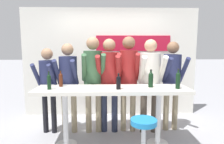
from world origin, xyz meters
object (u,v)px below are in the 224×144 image
(person_left, at_px, (68,78))
(person_far_left, at_px, (48,81))
(wine_bottle_1, at_px, (49,81))
(wine_bottle_3, at_px, (151,79))
(person_center_right, at_px, (128,73))
(wine_bottle_0, at_px, (119,82))
(person_right, at_px, (150,76))
(wine_bottle_2, at_px, (61,79))
(person_far_right, at_px, (172,76))
(tasting_table, at_px, (112,96))
(person_center_left, at_px, (93,74))
(bar_stool, at_px, (143,136))
(person_center, at_px, (109,75))
(wine_bottle_4, at_px, (178,80))

(person_left, bearing_deg, person_far_left, -175.89)
(wine_bottle_1, xyz_separation_m, wine_bottle_3, (1.64, 0.13, 0.01))
(person_center_right, relative_size, wine_bottle_0, 7.20)
(person_center_right, distance_m, wine_bottle_1, 1.47)
(person_center_right, bearing_deg, person_far_left, -172.10)
(person_right, height_order, wine_bottle_2, person_right)
(person_far_left, height_order, person_far_right, person_far_right)
(tasting_table, bearing_deg, person_center_left, 123.66)
(wine_bottle_3, bearing_deg, bar_stool, -109.19)
(tasting_table, height_order, wine_bottle_1, wine_bottle_1)
(tasting_table, xyz_separation_m, person_center, (-0.04, 0.53, 0.28))
(person_far_right, bearing_deg, bar_stool, -126.55)
(person_center, distance_m, wine_bottle_0, 0.65)
(person_far_left, bearing_deg, wine_bottle_0, -18.65)
(tasting_table, height_order, person_right, person_right)
(wine_bottle_2, distance_m, wine_bottle_4, 1.93)
(tasting_table, relative_size, person_center_right, 1.36)
(bar_stool, height_order, person_left, person_left)
(tasting_table, height_order, person_center_left, person_center_left)
(person_far_right, distance_m, wine_bottle_3, 0.76)
(person_far_right, relative_size, wine_bottle_4, 5.39)
(bar_stool, relative_size, wine_bottle_1, 2.34)
(person_center, bearing_deg, wine_bottle_2, -148.85)
(person_left, xyz_separation_m, wine_bottle_3, (1.46, -0.48, 0.05))
(person_right, distance_m, wine_bottle_0, 0.86)
(wine_bottle_3, distance_m, wine_bottle_4, 0.43)
(person_center, xyz_separation_m, wine_bottle_2, (-0.82, -0.40, -0.01))
(person_far_right, bearing_deg, person_center, 178.28)
(person_left, xyz_separation_m, person_far_right, (2.00, 0.06, 0.03))
(person_right, bearing_deg, wine_bottle_2, -169.62)
(person_right, xyz_separation_m, person_far_right, (0.45, 0.10, -0.01))
(tasting_table, height_order, wine_bottle_0, wine_bottle_0)
(wine_bottle_2, height_order, wine_bottle_3, wine_bottle_3)
(person_center_left, xyz_separation_m, wine_bottle_4, (1.40, -0.61, -0.01))
(tasting_table, height_order, person_left, person_left)
(tasting_table, bearing_deg, wine_bottle_1, -174.81)
(bar_stool, bearing_deg, wine_bottle_4, 40.08)
(person_right, bearing_deg, tasting_table, -148.68)
(wine_bottle_0, bearing_deg, tasting_table, 132.19)
(person_center, height_order, person_center_right, person_center_right)
(person_center_right, distance_m, person_far_right, 0.86)
(bar_stool, relative_size, person_right, 0.38)
(bar_stool, relative_size, person_center_left, 0.37)
(wine_bottle_2, distance_m, wine_bottle_3, 1.51)
(person_far_right, bearing_deg, wine_bottle_2, -171.72)
(person_right, height_order, wine_bottle_0, person_right)
(person_far_left, distance_m, person_left, 0.38)
(tasting_table, bearing_deg, person_left, 147.37)
(person_center_left, distance_m, wine_bottle_4, 1.52)
(person_right, bearing_deg, wine_bottle_1, -163.73)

